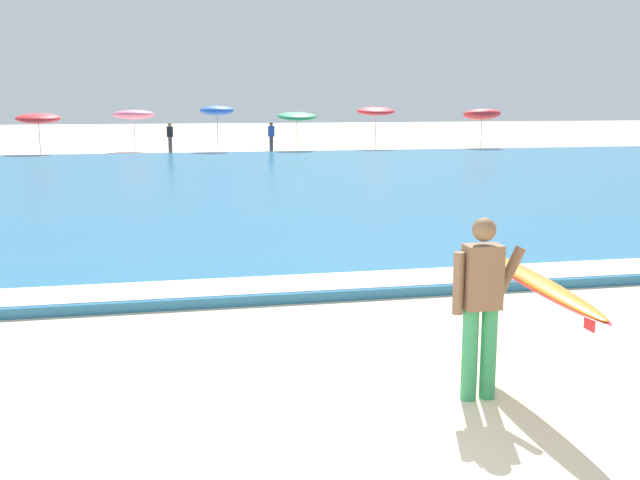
# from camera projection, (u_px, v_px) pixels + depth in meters

# --- Properties ---
(sea) EXTENTS (120.00, 28.00, 0.14)m
(sea) POSITION_uv_depth(u_px,v_px,m) (195.00, 186.00, 23.69)
(sea) COLOR teal
(sea) RESTS_ON ground
(surf_foam) EXTENTS (120.00, 1.00, 0.01)m
(surf_foam) POSITION_uv_depth(u_px,v_px,m) (237.00, 286.00, 10.79)
(surf_foam) COLOR white
(surf_foam) RESTS_ON sea
(surfer_with_board) EXTENTS (0.94, 2.57, 1.73)m
(surfer_with_board) POSITION_uv_depth(u_px,v_px,m) (506.00, 291.00, 6.98)
(surfer_with_board) COLOR #338E56
(surfer_with_board) RESTS_ON ground
(beach_umbrella_1) EXTENTS (2.10, 2.13, 2.11)m
(beach_umbrella_1) POSITION_uv_depth(u_px,v_px,m) (38.00, 118.00, 36.28)
(beach_umbrella_1) COLOR beige
(beach_umbrella_1) RESTS_ON ground
(beach_umbrella_2) EXTENTS (2.16, 2.19, 2.23)m
(beach_umbrella_2) POSITION_uv_depth(u_px,v_px,m) (134.00, 115.00, 39.56)
(beach_umbrella_2) COLOR beige
(beach_umbrella_2) RESTS_ON ground
(beach_umbrella_3) EXTENTS (1.75, 1.75, 2.41)m
(beach_umbrella_3) POSITION_uv_depth(u_px,v_px,m) (217.00, 111.00, 38.06)
(beach_umbrella_3) COLOR beige
(beach_umbrella_3) RESTS_ON ground
(beach_umbrella_4) EXTENTS (2.04, 2.07, 2.14)m
(beach_umbrella_4) POSITION_uv_depth(u_px,v_px,m) (297.00, 116.00, 38.72)
(beach_umbrella_4) COLOR beige
(beach_umbrella_4) RESTS_ON ground
(beach_umbrella_5) EXTENTS (2.04, 2.07, 2.37)m
(beach_umbrella_5) POSITION_uv_depth(u_px,v_px,m) (376.00, 111.00, 40.27)
(beach_umbrella_5) COLOR beige
(beach_umbrella_5) RESTS_ON ground
(beach_umbrella_6) EXTENTS (2.01, 2.06, 2.30)m
(beach_umbrella_6) POSITION_uv_depth(u_px,v_px,m) (482.00, 114.00, 40.69)
(beach_umbrella_6) COLOR beige
(beach_umbrella_6) RESTS_ON ground
(beachgoer_near_row_left) EXTENTS (0.32, 0.20, 1.58)m
(beachgoer_near_row_left) POSITION_uv_depth(u_px,v_px,m) (271.00, 136.00, 38.63)
(beachgoer_near_row_left) COLOR #383842
(beachgoer_near_row_left) RESTS_ON ground
(beachgoer_near_row_mid) EXTENTS (0.32, 0.20, 1.58)m
(beachgoer_near_row_mid) POSITION_uv_depth(u_px,v_px,m) (170.00, 137.00, 38.11)
(beachgoer_near_row_mid) COLOR #383842
(beachgoer_near_row_mid) RESTS_ON ground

